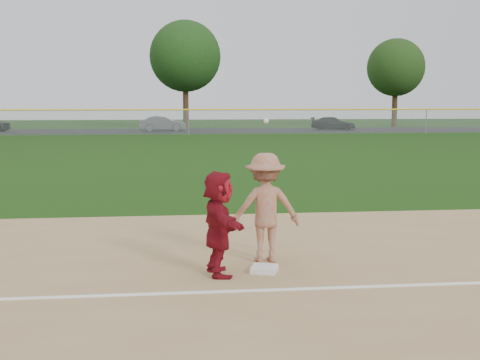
{
  "coord_description": "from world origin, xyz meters",
  "views": [
    {
      "loc": [
        -1.13,
        -8.94,
        2.68
      ],
      "look_at": [
        0.0,
        1.5,
        1.3
      ],
      "focal_mm": 45.0,
      "sensor_mm": 36.0,
      "label": 1
    }
  ],
  "objects": [
    {
      "name": "ground",
      "position": [
        0.0,
        0.0,
        0.0
      ],
      "size": [
        160.0,
        160.0,
        0.0
      ],
      "primitive_type": "plane",
      "color": "#163A0B",
      "rests_on": "ground"
    },
    {
      "name": "first_base_play",
      "position": [
        0.34,
        0.77,
        0.93
      ],
      "size": [
        1.21,
        0.78,
        2.39
      ],
      "color": "gray",
      "rests_on": "infield_dirt"
    },
    {
      "name": "base_runner",
      "position": [
        -0.49,
        0.06,
        0.83
      ],
      "size": [
        0.67,
        1.55,
        1.62
      ],
      "primitive_type": "imported",
      "rotation": [
        0.0,
        0.0,
        1.7
      ],
      "color": "maroon",
      "rests_on": "infield_dirt"
    },
    {
      "name": "foul_line",
      "position": [
        0.0,
        -0.8,
        0.03
      ],
      "size": [
        60.0,
        0.1,
        0.01
      ],
      "primitive_type": "cube",
      "color": "white",
      "rests_on": "infield_dirt"
    },
    {
      "name": "first_base",
      "position": [
        0.24,
        0.14,
        0.06
      ],
      "size": [
        0.5,
        0.5,
        0.09
      ],
      "primitive_type": "cube",
      "rotation": [
        0.0,
        0.0,
        -0.33
      ],
      "color": "white",
      "rests_on": "infield_dirt"
    },
    {
      "name": "parking_asphalt",
      "position": [
        0.0,
        46.0,
        0.01
      ],
      "size": [
        120.0,
        10.0,
        0.01
      ],
      "primitive_type": "cube",
      "color": "black",
      "rests_on": "ground"
    },
    {
      "name": "car_right",
      "position": [
        13.63,
        46.21,
        0.61
      ],
      "size": [
        4.45,
        2.9,
        1.2
      ],
      "primitive_type": "imported",
      "rotation": [
        0.0,
        0.0,
        1.25
      ],
      "color": "black",
      "rests_on": "parking_asphalt"
    },
    {
      "name": "tree_3",
      "position": [
        22.0,
        52.8,
        6.16
      ],
      "size": [
        6.0,
        6.0,
        9.19
      ],
      "color": "#332112",
      "rests_on": "ground"
    },
    {
      "name": "tree_2",
      "position": [
        0.0,
        51.5,
        7.06
      ],
      "size": [
        7.0,
        7.0,
        10.58
      ],
      "color": "#372414",
      "rests_on": "ground"
    },
    {
      "name": "car_mid",
      "position": [
        -2.22,
        45.73,
        0.68
      ],
      "size": [
        4.21,
        1.86,
        1.34
      ],
      "primitive_type": "imported",
      "rotation": [
        0.0,
        0.0,
        1.68
      ],
      "color": "#4E5055",
      "rests_on": "parking_asphalt"
    },
    {
      "name": "outfield_fence",
      "position": [
        0.0,
        40.0,
        1.96
      ],
      "size": [
        110.0,
        0.12,
        110.0
      ],
      "color": "#999EA0",
      "rests_on": "ground"
    }
  ]
}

